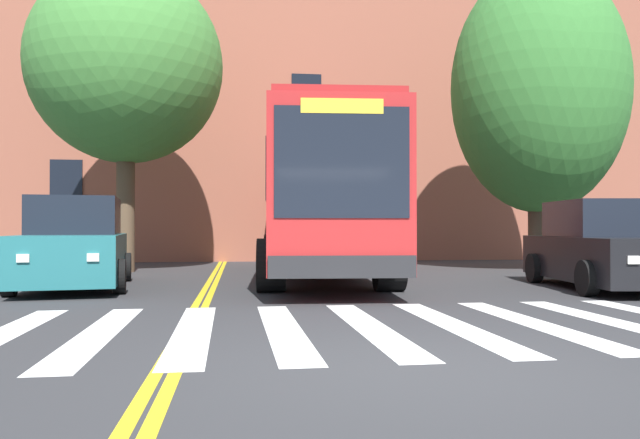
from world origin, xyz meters
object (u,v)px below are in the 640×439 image
(car_black_far_lane, at_px, (604,248))
(city_bus, at_px, (319,200))
(street_tree_curbside_large, at_px, (539,89))
(car_navy_behind_bus, at_px, (287,238))
(traffic_light_overhead, at_px, (291,151))
(street_tree_curbside_small, at_px, (126,66))
(car_teal_near_lane, at_px, (75,247))

(car_black_far_lane, bearing_deg, city_bus, 145.39)
(street_tree_curbside_large, bearing_deg, car_navy_behind_bus, 133.21)
(city_bus, relative_size, car_black_far_lane, 2.50)
(traffic_light_overhead, xyz_separation_m, street_tree_curbside_large, (7.52, 2.16, 2.19))
(car_navy_behind_bus, distance_m, street_tree_curbside_small, 9.76)
(city_bus, xyz_separation_m, traffic_light_overhead, (-0.73, -0.43, 1.18))
(car_teal_near_lane, distance_m, car_navy_behind_bus, 12.48)
(car_teal_near_lane, xyz_separation_m, street_tree_curbside_small, (0.18, 4.63, 4.96))
(car_black_far_lane, distance_m, car_navy_behind_bus, 13.99)
(car_teal_near_lane, xyz_separation_m, car_black_far_lane, (10.79, -1.51, -0.03))
(car_teal_near_lane, distance_m, traffic_light_overhead, 5.47)
(city_bus, height_order, street_tree_curbside_large, street_tree_curbside_large)
(car_navy_behind_bus, xyz_separation_m, street_tree_curbside_large, (6.92, -7.36, 4.51))
(street_tree_curbside_small, bearing_deg, street_tree_curbside_large, -3.17)
(car_black_far_lane, height_order, street_tree_curbside_large, street_tree_curbside_large)
(city_bus, xyz_separation_m, car_navy_behind_bus, (-0.13, 9.09, -1.14))
(car_navy_behind_bus, relative_size, street_tree_curbside_large, 0.45)
(car_teal_near_lane, height_order, car_black_far_lane, car_teal_near_lane)
(street_tree_curbside_large, bearing_deg, city_bus, -165.72)
(city_bus, bearing_deg, car_black_far_lane, -34.61)
(city_bus, height_order, car_teal_near_lane, city_bus)
(street_tree_curbside_large, bearing_deg, car_teal_near_lane, -161.90)
(traffic_light_overhead, distance_m, street_tree_curbside_large, 8.13)
(car_navy_behind_bus, relative_size, traffic_light_overhead, 0.86)
(city_bus, bearing_deg, car_navy_behind_bus, 90.83)
(car_teal_near_lane, distance_m, car_black_far_lane, 10.89)
(traffic_light_overhead, bearing_deg, car_teal_near_lane, -158.63)
(city_bus, relative_size, car_teal_near_lane, 2.46)
(street_tree_curbside_small, bearing_deg, traffic_light_overhead, -32.45)
(street_tree_curbside_large, bearing_deg, car_black_far_lane, -103.91)
(car_teal_near_lane, relative_size, street_tree_curbside_large, 0.54)
(street_tree_curbside_small, bearing_deg, car_teal_near_lane, -92.23)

